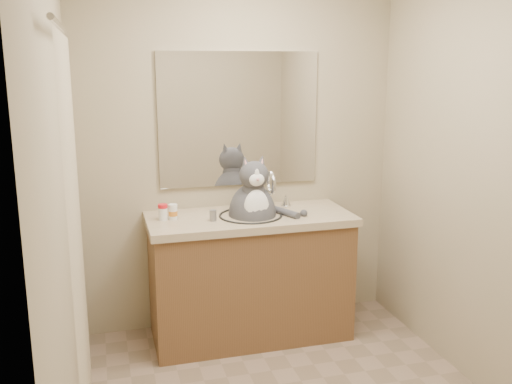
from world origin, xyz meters
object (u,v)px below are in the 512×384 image
(pill_bottle_redcap, at_px, (163,212))
(grey_canister, at_px, (213,216))
(cat, at_px, (253,210))
(pill_bottle_orange, at_px, (173,212))

(pill_bottle_redcap, xyz_separation_m, grey_canister, (0.30, -0.10, -0.02))
(pill_bottle_redcap, distance_m, grey_canister, 0.32)
(cat, height_order, pill_bottle_redcap, cat)
(pill_bottle_orange, xyz_separation_m, grey_canister, (0.24, -0.11, -0.01))
(pill_bottle_redcap, relative_size, pill_bottle_orange, 1.06)
(cat, relative_size, pill_bottle_redcap, 5.95)
(pill_bottle_redcap, bearing_deg, cat, -4.53)
(pill_bottle_orange, bearing_deg, pill_bottle_redcap, -177.20)
(cat, height_order, grey_canister, cat)
(grey_canister, bearing_deg, cat, 11.39)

